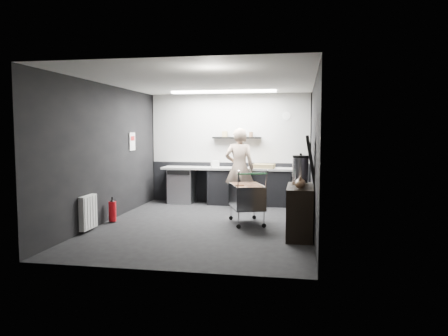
# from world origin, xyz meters

# --- Properties ---
(floor) EXTENTS (5.50, 5.50, 0.00)m
(floor) POSITION_xyz_m (0.00, 0.00, 0.00)
(floor) COLOR black
(floor) RESTS_ON ground
(ceiling) EXTENTS (5.50, 5.50, 0.00)m
(ceiling) POSITION_xyz_m (0.00, 0.00, 2.70)
(ceiling) COLOR silver
(ceiling) RESTS_ON wall_back
(wall_back) EXTENTS (5.50, 0.00, 5.50)m
(wall_back) POSITION_xyz_m (0.00, 2.75, 1.35)
(wall_back) COLOR black
(wall_back) RESTS_ON floor
(wall_front) EXTENTS (5.50, 0.00, 5.50)m
(wall_front) POSITION_xyz_m (0.00, -2.75, 1.35)
(wall_front) COLOR black
(wall_front) RESTS_ON floor
(wall_left) EXTENTS (0.00, 5.50, 5.50)m
(wall_left) POSITION_xyz_m (-2.00, 0.00, 1.35)
(wall_left) COLOR black
(wall_left) RESTS_ON floor
(wall_right) EXTENTS (0.00, 5.50, 5.50)m
(wall_right) POSITION_xyz_m (2.00, 0.00, 1.35)
(wall_right) COLOR black
(wall_right) RESTS_ON floor
(kitchen_wall_panel) EXTENTS (3.95, 0.02, 1.70)m
(kitchen_wall_panel) POSITION_xyz_m (0.00, 2.73, 1.85)
(kitchen_wall_panel) COLOR #AFAFAA
(kitchen_wall_panel) RESTS_ON wall_back
(dado_panel) EXTENTS (3.95, 0.02, 1.00)m
(dado_panel) POSITION_xyz_m (0.00, 2.73, 0.50)
(dado_panel) COLOR black
(dado_panel) RESTS_ON wall_back
(floating_shelf) EXTENTS (1.20, 0.22, 0.04)m
(floating_shelf) POSITION_xyz_m (0.20, 2.62, 1.62)
(floating_shelf) COLOR black
(floating_shelf) RESTS_ON wall_back
(wall_clock) EXTENTS (0.20, 0.03, 0.20)m
(wall_clock) POSITION_xyz_m (1.40, 2.72, 2.15)
(wall_clock) COLOR white
(wall_clock) RESTS_ON wall_back
(poster) EXTENTS (0.02, 0.30, 0.40)m
(poster) POSITION_xyz_m (-1.98, 1.30, 1.55)
(poster) COLOR white
(poster) RESTS_ON wall_left
(poster_red_band) EXTENTS (0.02, 0.22, 0.10)m
(poster_red_band) POSITION_xyz_m (-1.98, 1.30, 1.62)
(poster_red_band) COLOR red
(poster_red_band) RESTS_ON poster
(radiator) EXTENTS (0.10, 0.50, 0.60)m
(radiator) POSITION_xyz_m (-1.94, -0.90, 0.35)
(radiator) COLOR white
(radiator) RESTS_ON wall_left
(ceiling_strip) EXTENTS (2.40, 0.20, 0.04)m
(ceiling_strip) POSITION_xyz_m (0.00, 1.85, 2.67)
(ceiling_strip) COLOR white
(ceiling_strip) RESTS_ON ceiling
(prep_counter) EXTENTS (3.20, 0.61, 0.90)m
(prep_counter) POSITION_xyz_m (0.14, 2.42, 0.46)
(prep_counter) COLOR black
(prep_counter) RESTS_ON floor
(person) EXTENTS (0.70, 0.47, 1.86)m
(person) POSITION_xyz_m (0.36, 1.97, 0.93)
(person) COLOR beige
(person) RESTS_ON floor
(shopping_cart) EXTENTS (0.85, 1.12, 1.03)m
(shopping_cart) POSITION_xyz_m (0.75, 0.26, 0.49)
(shopping_cart) COLOR silver
(shopping_cart) RESTS_ON floor
(sideboard) EXTENTS (0.49, 1.15, 1.72)m
(sideboard) POSITION_xyz_m (1.78, -0.54, 0.55)
(sideboard) COLOR black
(sideboard) RESTS_ON floor
(fire_extinguisher) EXTENTS (0.15, 0.15, 0.48)m
(fire_extinguisher) POSITION_xyz_m (-1.85, -0.09, 0.23)
(fire_extinguisher) COLOR red
(fire_extinguisher) RESTS_ON floor
(cardboard_box) EXTENTS (0.53, 0.42, 0.10)m
(cardboard_box) POSITION_xyz_m (0.89, 2.37, 0.95)
(cardboard_box) COLOR #9D8954
(cardboard_box) RESTS_ON prep_counter
(pink_tub) EXTENTS (0.20, 0.20, 0.20)m
(pink_tub) POSITION_xyz_m (0.32, 2.42, 1.00)
(pink_tub) COLOR #F9D7D9
(pink_tub) RESTS_ON prep_counter
(white_container) EXTENTS (0.22, 0.20, 0.16)m
(white_container) POSITION_xyz_m (-0.30, 2.37, 0.98)
(white_container) COLOR white
(white_container) RESTS_ON prep_counter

